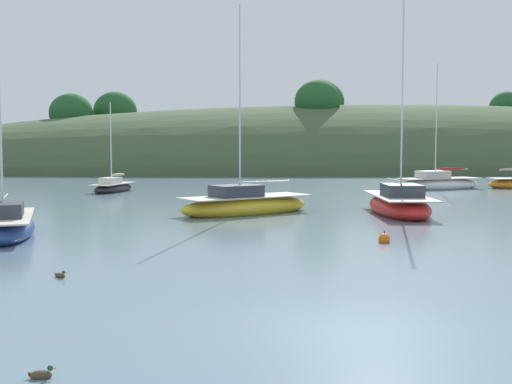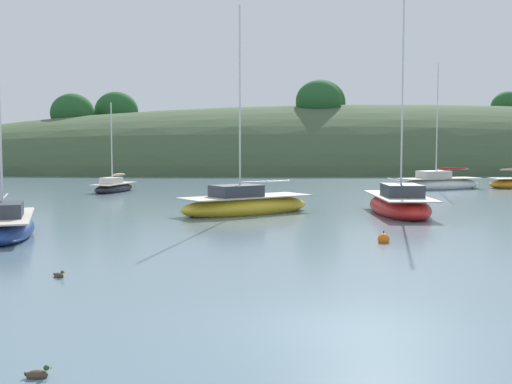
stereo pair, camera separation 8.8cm
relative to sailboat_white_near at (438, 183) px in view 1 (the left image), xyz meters
name	(u,v)px [view 1 (the left image)]	position (x,y,z in m)	size (l,w,h in m)	color
ground_plane	(342,329)	(-16.25, -38.07, -0.44)	(400.00, 400.00, 0.00)	slate
far_shoreline_hill	(400,169)	(8.56, 37.17, -0.36)	(150.00, 36.00, 21.64)	#425638
sailboat_white_near	(438,183)	(0.00, 0.00, 0.00)	(7.74, 4.30, 10.26)	white
sailboat_orange_cutter	(399,205)	(-8.79, -17.79, 0.03)	(3.42, 8.19, 11.40)	red
sailboat_grey_yawl	(113,187)	(-25.69, -0.91, -0.10)	(3.33, 5.53, 6.91)	#232328
sailboat_navy_dinghy	(4,226)	(-26.71, -24.45, -0.04)	(3.70, 7.06, 9.05)	navy
sailboat_black_sloop	(245,205)	(-16.73, -17.01, 0.01)	(7.87, 5.99, 10.91)	gold
mooring_buoy_inner	(384,239)	(-12.30, -27.27, -0.32)	(0.44, 0.44, 0.54)	orange
duck_lone_right	(41,375)	(-21.44, -40.25, -0.39)	(0.42, 0.18, 0.24)	#473828
duck_lead	(60,275)	(-22.80, -32.59, -0.39)	(0.39, 0.35, 0.24)	#473828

